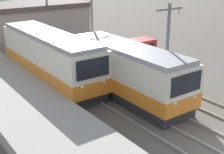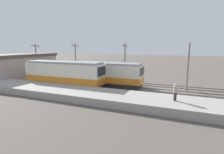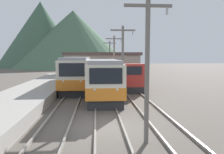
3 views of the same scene
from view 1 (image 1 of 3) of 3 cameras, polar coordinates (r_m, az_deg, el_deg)
commuter_train_left at (r=23.49m, az=-11.23°, el=3.23°), size 2.84×11.93×3.66m
commuter_train_center at (r=20.37m, az=2.66°, el=0.75°), size 2.84×10.15×3.45m
shunting_locomotive at (r=24.95m, az=2.94°, el=3.39°), size 2.40×4.63×3.00m
catenary_mast_mid at (r=19.37m, az=10.06°, el=4.99°), size 2.00×0.20×6.19m
catenary_mast_far at (r=25.88m, az=-3.66°, el=9.00°), size 2.00×0.20×6.19m
catenary_mast_distant at (r=33.33m, az=-11.70°, el=11.09°), size 2.00×0.20×6.19m
station_building at (r=35.47m, az=-15.03°, el=9.40°), size 12.60×6.30×4.39m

